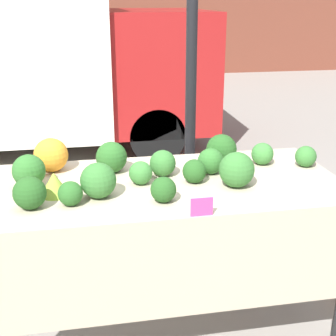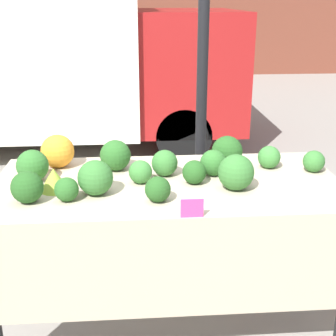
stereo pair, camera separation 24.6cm
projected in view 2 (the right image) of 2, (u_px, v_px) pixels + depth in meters
name	position (u px, v px, depth m)	size (l,w,h in m)	color
ground_plane	(168.00, 322.00, 2.80)	(40.00, 40.00, 0.00)	gray
tent_pole	(202.00, 96.00, 2.97)	(0.07, 0.07, 2.47)	black
parked_truck	(18.00, 51.00, 5.81)	(5.12, 2.17, 2.22)	silver
market_table	(169.00, 207.00, 2.47)	(1.85, 0.88, 0.90)	tan
orange_cauliflower	(58.00, 151.00, 2.68)	(0.19, 0.19, 0.19)	orange
romanesco_head	(54.00, 180.00, 2.36)	(0.15, 0.15, 0.12)	#93B238
broccoli_head_0	(269.00, 157.00, 2.68)	(0.13, 0.13, 0.13)	#387533
broccoli_head_1	(165.00, 163.00, 2.56)	(0.14, 0.14, 0.14)	#336B2D
broccoli_head_2	(33.00, 166.00, 2.48)	(0.17, 0.17, 0.17)	#2D6628
broccoli_head_3	(27.00, 187.00, 2.22)	(0.15, 0.15, 0.15)	#23511E
broccoli_head_4	(95.00, 178.00, 2.31)	(0.18, 0.18, 0.18)	#336B2D
broccoli_head_5	(213.00, 163.00, 2.56)	(0.14, 0.14, 0.14)	#2D6628
broccoli_head_6	(158.00, 189.00, 2.24)	(0.13, 0.13, 0.13)	#23511E
broccoli_head_7	(236.00, 172.00, 2.37)	(0.18, 0.18, 0.18)	#336B2D
broccoli_head_8	(227.00, 151.00, 2.70)	(0.18, 0.18, 0.18)	#23511E
broccoli_head_9	(67.00, 189.00, 2.24)	(0.12, 0.12, 0.12)	#285B23
broccoli_head_10	(314.00, 161.00, 2.62)	(0.12, 0.12, 0.12)	#336B2D
broccoli_head_11	(194.00, 172.00, 2.45)	(0.13, 0.13, 0.13)	#23511E
broccoli_head_12	(115.00, 155.00, 2.64)	(0.17, 0.17, 0.17)	#285B23
broccoli_head_13	(140.00, 172.00, 2.46)	(0.12, 0.12, 0.12)	#387533
price_sign	(192.00, 208.00, 2.08)	(0.10, 0.01, 0.09)	#E53D84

